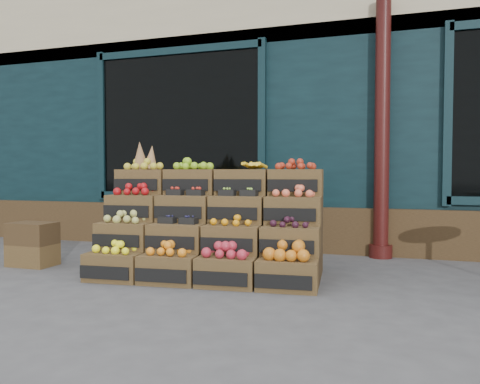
% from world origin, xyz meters
% --- Properties ---
extents(ground, '(60.00, 60.00, 0.00)m').
position_xyz_m(ground, '(0.00, 0.00, 0.00)').
color(ground, '#464649').
rests_on(ground, ground).
extents(shop_facade, '(12.00, 6.24, 4.80)m').
position_xyz_m(shop_facade, '(0.00, 5.11, 2.40)').
color(shop_facade, black).
rests_on(shop_facade, ground).
extents(crate_display, '(2.32, 1.28, 1.40)m').
position_xyz_m(crate_display, '(-0.46, 0.53, 0.43)').
color(crate_display, '#4D391E').
rests_on(crate_display, ground).
extents(spare_crates, '(0.49, 0.34, 0.49)m').
position_xyz_m(spare_crates, '(-2.54, 0.32, 0.25)').
color(spare_crates, '#4D391E').
rests_on(spare_crates, ground).
extents(shopkeeper, '(0.87, 0.63, 2.21)m').
position_xyz_m(shopkeeper, '(-1.43, 2.99, 1.11)').
color(shopkeeper, '#195823').
rests_on(shopkeeper, ground).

